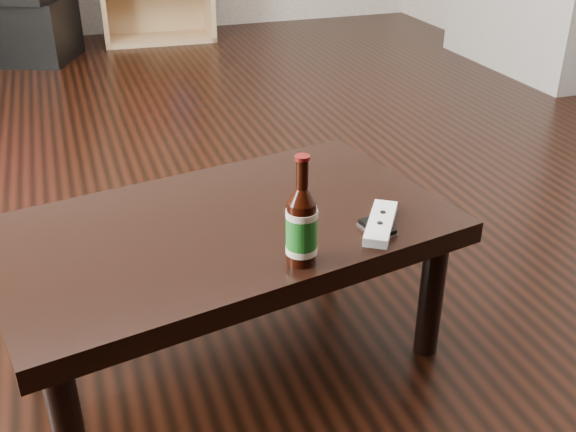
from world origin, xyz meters
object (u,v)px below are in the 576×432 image
object	(u,v)px
beer_bottle	(302,226)
coffee_table	(225,241)
phone	(377,228)
remote	(381,223)

from	to	relation	value
beer_bottle	coffee_table	bearing A→B (deg)	115.97
coffee_table	beer_bottle	world-z (taller)	beer_bottle
beer_bottle	phone	xyz separation A→B (m)	(0.21, 0.07, -0.08)
coffee_table	phone	world-z (taller)	phone
coffee_table	remote	bearing A→B (deg)	-23.26
coffee_table	beer_bottle	xyz separation A→B (m)	(0.11, -0.23, 0.14)
phone	beer_bottle	bearing A→B (deg)	-173.76
coffee_table	remote	distance (m)	0.37
phone	remote	size ratio (longest dim) A/B	0.51
beer_bottle	remote	xyz separation A→B (m)	(0.23, 0.08, -0.07)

